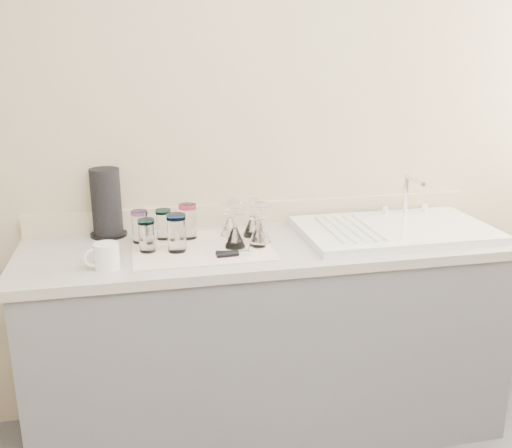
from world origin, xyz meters
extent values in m
cube|color=tan|center=(0.00, 1.50, 1.25)|extent=(3.50, 0.04, 2.50)
cube|color=slate|center=(0.00, 1.20, 0.43)|extent=(2.00, 0.60, 0.86)
cube|color=gray|center=(0.00, 1.20, 0.88)|extent=(2.06, 0.62, 0.04)
cube|color=white|center=(0.55, 1.20, 0.92)|extent=(0.82, 0.50, 0.03)
cylinder|color=silver|center=(0.69, 1.40, 1.03)|extent=(0.02, 0.02, 0.18)
cylinder|color=silver|center=(0.69, 1.32, 1.10)|extent=(0.02, 0.16, 0.02)
cylinder|color=silver|center=(0.59, 1.40, 0.96)|extent=(0.03, 0.03, 0.04)
cylinder|color=silver|center=(0.79, 1.40, 0.96)|extent=(0.03, 0.03, 0.04)
cube|color=white|center=(-0.30, 1.18, 0.90)|extent=(0.55, 0.42, 0.01)
cylinder|color=white|center=(-0.54, 1.30, 0.97)|extent=(0.06, 0.06, 0.12)
cylinder|color=purple|center=(-0.54, 1.30, 1.03)|extent=(0.07, 0.07, 0.02)
cylinder|color=white|center=(-0.44, 1.32, 0.96)|extent=(0.06, 0.06, 0.11)
cylinder|color=#148672|center=(-0.44, 1.32, 1.03)|extent=(0.06, 0.06, 0.02)
cylinder|color=white|center=(-0.34, 1.31, 0.97)|extent=(0.07, 0.07, 0.13)
cylinder|color=#CC3067|center=(-0.34, 1.31, 1.05)|extent=(0.07, 0.07, 0.02)
cylinder|color=white|center=(-0.51, 1.17, 0.97)|extent=(0.06, 0.06, 0.12)
cylinder|color=#2DADC1|center=(-0.51, 1.17, 1.03)|extent=(0.07, 0.07, 0.02)
cylinder|color=white|center=(-0.40, 1.15, 0.97)|extent=(0.07, 0.07, 0.13)
cylinder|color=blue|center=(-0.40, 1.15, 1.05)|extent=(0.08, 0.08, 0.02)
cone|color=white|center=(-0.16, 1.31, 0.95)|extent=(0.09, 0.09, 0.08)
cylinder|color=white|center=(-0.16, 1.31, 1.02)|extent=(0.01, 0.01, 0.06)
cylinder|color=white|center=(-0.16, 1.31, 1.06)|extent=(0.09, 0.09, 0.01)
cone|color=white|center=(-0.06, 1.29, 0.95)|extent=(0.09, 0.09, 0.08)
cylinder|color=white|center=(-0.06, 1.29, 1.02)|extent=(0.01, 0.01, 0.06)
cylinder|color=white|center=(-0.06, 1.29, 1.06)|extent=(0.09, 0.09, 0.01)
cone|color=white|center=(-0.17, 1.15, 0.95)|extent=(0.08, 0.08, 0.08)
cylinder|color=white|center=(-0.17, 1.15, 1.02)|extent=(0.01, 0.01, 0.06)
cylinder|color=white|center=(-0.17, 1.15, 1.06)|extent=(0.08, 0.08, 0.01)
cone|color=white|center=(-0.07, 1.15, 0.94)|extent=(0.07, 0.07, 0.06)
cylinder|color=white|center=(-0.07, 1.15, 1.00)|extent=(0.01, 0.01, 0.05)
cylinder|color=white|center=(-0.07, 1.15, 1.03)|extent=(0.07, 0.07, 0.01)
cone|color=white|center=(-0.05, 1.20, 0.95)|extent=(0.09, 0.09, 0.08)
cylinder|color=white|center=(-0.05, 1.20, 1.03)|extent=(0.01, 0.01, 0.07)
cylinder|color=white|center=(-0.05, 1.20, 1.06)|extent=(0.09, 0.09, 0.01)
cube|color=silver|center=(-0.14, 1.05, 0.92)|extent=(0.06, 0.03, 0.02)
cylinder|color=black|center=(-0.20, 1.05, 0.92)|extent=(0.11, 0.03, 0.02)
cylinder|color=black|center=(-0.20, 1.07, 0.92)|extent=(0.11, 0.04, 0.02)
cylinder|color=white|center=(-0.66, 1.04, 0.95)|extent=(0.11, 0.11, 0.10)
torus|color=white|center=(-0.71, 1.03, 0.95)|extent=(0.07, 0.03, 0.07)
cylinder|color=black|center=(-0.67, 1.44, 0.91)|extent=(0.16, 0.16, 0.01)
cylinder|color=black|center=(-0.67, 1.44, 1.05)|extent=(0.12, 0.12, 0.28)
camera|label=1|loc=(-0.54, -0.98, 1.66)|focal=40.00mm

